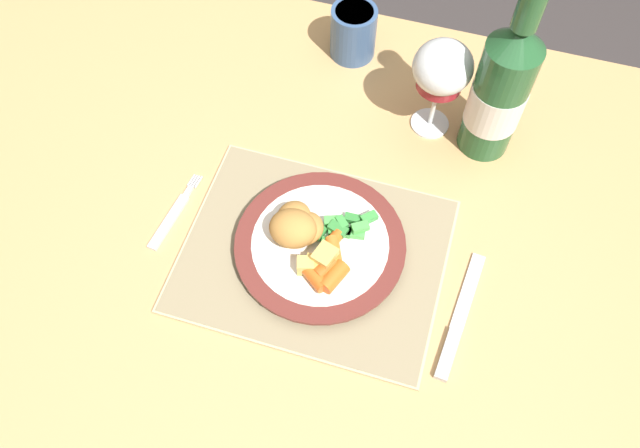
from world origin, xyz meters
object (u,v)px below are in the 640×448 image
at_px(fork, 172,216).
at_px(drinking_cup, 353,31).
at_px(dining_table, 305,238).
at_px(dinner_plate, 320,245).
at_px(table_knife, 457,326).
at_px(bottle, 500,90).
at_px(wine_glass, 442,71).

xyz_separation_m(fork, drinking_cup, (0.16, 0.40, 0.04)).
height_order(dining_table, fork, fork).
height_order(dinner_plate, drinking_cup, drinking_cup).
bearing_deg(fork, dining_table, 20.37).
relative_size(dining_table, table_knife, 7.81).
distance_m(dining_table, drinking_cup, 0.36).
bearing_deg(fork, bottle, 33.25).
bearing_deg(wine_glass, dining_table, -124.20).
xyz_separation_m(dining_table, dinner_plate, (0.04, -0.06, 0.10)).
bearing_deg(dining_table, table_knife, -24.54).
distance_m(wine_glass, drinking_cup, 0.21).
bearing_deg(bottle, dining_table, -138.73).
relative_size(dining_table, dinner_plate, 6.29).
xyz_separation_m(table_knife, bottle, (-0.02, 0.32, 0.11)).
bearing_deg(wine_glass, table_knife, -72.26).
xyz_separation_m(dining_table, fork, (-0.18, -0.07, 0.09)).
bearing_deg(bottle, dinner_plate, -125.81).
xyz_separation_m(fork, wine_glass, (0.32, 0.28, 0.12)).
xyz_separation_m(dining_table, table_knife, (0.25, -0.11, 0.09)).
relative_size(dinner_plate, table_knife, 1.24).
xyz_separation_m(dining_table, drinking_cup, (-0.02, 0.33, 0.13)).
distance_m(dining_table, table_knife, 0.29).
xyz_separation_m(dining_table, wine_glass, (0.14, 0.21, 0.20)).
distance_m(wine_glass, bottle, 0.09).
bearing_deg(wine_glass, fork, -139.25).
bearing_deg(dinner_plate, dining_table, 126.54).
height_order(dining_table, drinking_cup, drinking_cup).
bearing_deg(fork, wine_glass, 40.75).
distance_m(dining_table, wine_glass, 0.33).
bearing_deg(bottle, drinking_cup, 152.53).
bearing_deg(drinking_cup, dining_table, -87.17).
height_order(bottle, drinking_cup, bottle).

